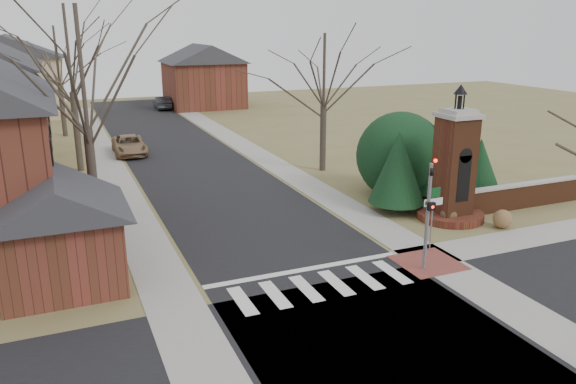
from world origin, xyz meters
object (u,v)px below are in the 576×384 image
pickup_truck (129,145)px  traffic_signal_pole (429,206)px  brick_gate_monument (453,176)px  distant_car (162,103)px  sign_post (433,207)px

pickup_truck → traffic_signal_pole: bearing=-71.3°
traffic_signal_pole → pickup_truck: 26.34m
brick_gate_monument → distant_car: (-5.84, 42.86, -1.45)m
pickup_truck → sign_post: bearing=-67.6°
traffic_signal_pole → pickup_truck: (-7.70, 25.11, -1.91)m
brick_gate_monument → distant_car: bearing=97.8°
brick_gate_monument → distant_car: brick_gate_monument is taller
sign_post → brick_gate_monument: (3.41, 3.01, 0.22)m
brick_gate_monument → distant_car: size_ratio=1.49×
brick_gate_monument → pickup_truck: 24.17m
sign_post → distant_car: size_ratio=0.63×
distant_car → sign_post: bearing=95.4°
traffic_signal_pole → sign_post: traffic_signal_pole is taller
traffic_signal_pole → pickup_truck: bearing=107.0°
sign_post → traffic_signal_pole: bearing=-132.4°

